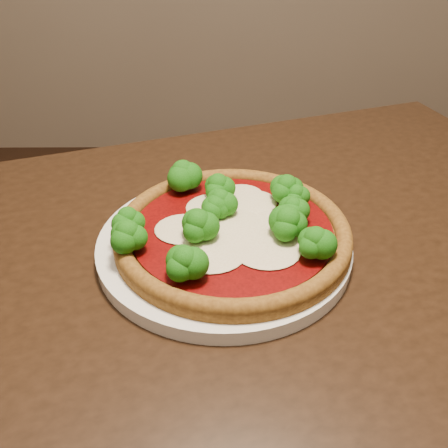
{
  "coord_description": "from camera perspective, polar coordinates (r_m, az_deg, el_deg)",
  "views": [
    {
      "loc": [
        0.0,
        -0.32,
        1.14
      ],
      "look_at": [
        0.0,
        0.17,
        0.79
      ],
      "focal_mm": 40.0,
      "sensor_mm": 36.0,
      "label": 1
    }
  ],
  "objects": [
    {
      "name": "pizza",
      "position": [
        0.61,
        0.75,
        -0.25
      ],
      "size": [
        0.29,
        0.29,
        0.06
      ],
      "rotation": [
        0.0,
        0.0,
        -0.22
      ],
      "color": "#8D5D21",
      "rests_on": "plate"
    },
    {
      "name": "dining_table",
      "position": [
        0.67,
        3.08,
        -12.79
      ],
      "size": [
        1.27,
        1.11,
        0.75
      ],
      "rotation": [
        0.0,
        0.0,
        0.33
      ],
      "color": "black",
      "rests_on": "floor"
    },
    {
      "name": "plate",
      "position": [
        0.62,
        -0.0,
        -2.34
      ],
      "size": [
        0.31,
        0.31,
        0.02
      ],
      "primitive_type": "cylinder",
      "color": "white",
      "rests_on": "dining_table"
    }
  ]
}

